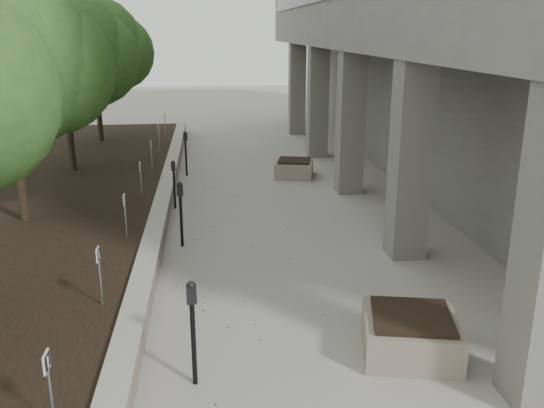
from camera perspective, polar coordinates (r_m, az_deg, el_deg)
retaining_wall at (r=14.65m, az=-10.81°, el=-0.52°), size 0.39×26.00×0.50m
planting_bed at (r=15.41m, az=-24.54°, el=-1.11°), size 7.00×26.00×0.40m
crabapple_tree_3 at (r=13.69m, az=-24.47°, el=9.39°), size 4.60×4.00×5.44m
crabapple_tree_4 at (r=18.49m, az=-19.82°, el=11.44°), size 4.60×4.00×5.44m
crabapple_tree_5 at (r=23.38m, az=-17.07°, el=12.61°), size 4.60×4.00×5.44m
parking_sign_2 at (r=6.80m, az=-21.05°, el=-17.02°), size 0.04×0.22×0.96m
parking_sign_3 at (r=9.38m, az=-16.63°, el=-6.91°), size 0.04×0.22×0.96m
parking_sign_4 at (r=12.15m, az=-14.27°, el=-1.25°), size 0.04×0.22×0.96m
parking_sign_5 at (r=15.01m, az=-12.81°, el=2.27°), size 0.04×0.22×0.96m
parking_sign_6 at (r=17.92m, az=-11.81°, el=4.66°), size 0.04×0.22×0.96m
parking_sign_7 at (r=20.85m, az=-11.09°, el=6.38°), size 0.04×0.22×0.96m
parking_sign_8 at (r=23.80m, az=-10.54°, el=7.68°), size 0.04×0.22×0.96m
parking_meter_2 at (r=7.77m, az=-7.79°, el=-12.57°), size 0.16×0.12×1.49m
parking_meter_3 at (r=12.59m, az=-8.98°, el=-1.02°), size 0.16×0.13×1.46m
parking_meter_4 at (r=15.35m, az=-9.64°, el=1.89°), size 0.13×0.10×1.30m
parking_meter_5 at (r=18.85m, az=-8.51°, el=4.94°), size 0.16×0.13×1.45m
planter_front at (r=8.81m, az=13.53°, el=-12.35°), size 1.59×1.59×0.62m
planter_back at (r=18.64m, az=2.18°, el=3.58°), size 1.41×1.41×0.55m
berry_scatter at (r=10.95m, az=-3.14°, el=-7.64°), size 3.30×14.10×0.02m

